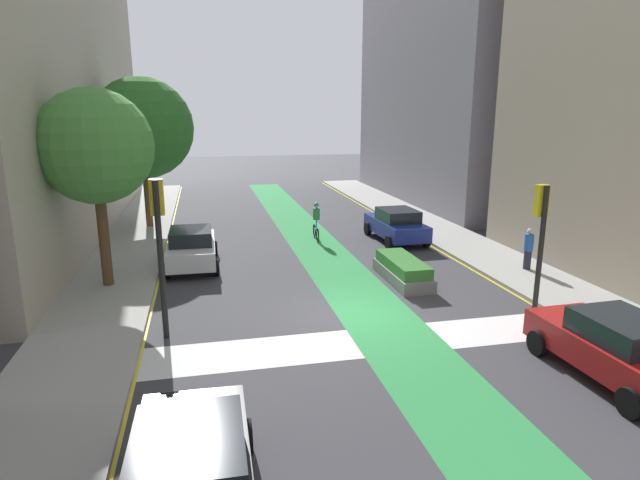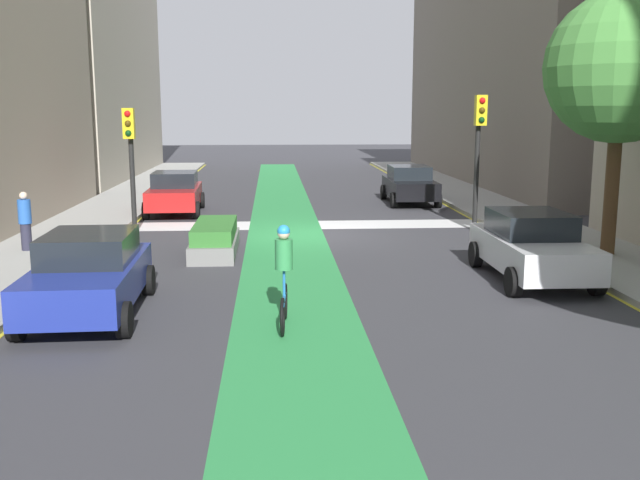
# 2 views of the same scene
# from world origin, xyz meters

# --- Properties ---
(ground_plane) EXTENTS (120.00, 120.00, 0.00)m
(ground_plane) POSITION_xyz_m (0.00, 0.00, 0.00)
(ground_plane) COLOR #38383D
(bike_lane_paint) EXTENTS (2.40, 60.00, 0.01)m
(bike_lane_paint) POSITION_xyz_m (0.79, 0.00, 0.00)
(bike_lane_paint) COLOR #2D8C47
(bike_lane_paint) RESTS_ON ground_plane
(crosswalk_band) EXTENTS (12.00, 1.80, 0.01)m
(crosswalk_band) POSITION_xyz_m (0.00, -2.00, 0.00)
(crosswalk_band) COLOR silver
(crosswalk_band) RESTS_ON ground_plane
(sidewalk_left) EXTENTS (3.00, 60.00, 0.15)m
(sidewalk_left) POSITION_xyz_m (-7.50, 0.00, 0.07)
(sidewalk_left) COLOR #9E9E99
(sidewalk_left) RESTS_ON ground_plane
(curb_stripe_left) EXTENTS (0.16, 60.00, 0.01)m
(curb_stripe_left) POSITION_xyz_m (-6.00, 0.00, 0.01)
(curb_stripe_left) COLOR yellow
(curb_stripe_left) RESTS_ON ground_plane
(sidewalk_right) EXTENTS (3.00, 60.00, 0.15)m
(sidewalk_right) POSITION_xyz_m (7.50, 0.00, 0.07)
(sidewalk_right) COLOR #9E9E99
(sidewalk_right) RESTS_ON ground_plane
(curb_stripe_right) EXTENTS (0.16, 60.00, 0.01)m
(curb_stripe_right) POSITION_xyz_m (6.00, 0.00, 0.01)
(curb_stripe_right) COLOR yellow
(curb_stripe_right) RESTS_ON ground_plane
(traffic_signal_near_right) EXTENTS (0.35, 0.52, 3.95)m
(traffic_signal_near_right) POSITION_xyz_m (5.66, -0.89, 2.78)
(traffic_signal_near_right) COLOR black
(traffic_signal_near_right) RESTS_ON ground_plane
(traffic_signal_near_left) EXTENTS (0.35, 0.52, 4.35)m
(traffic_signal_near_left) POSITION_xyz_m (-5.38, -0.37, 3.05)
(traffic_signal_near_left) COLOR black
(traffic_signal_near_left) RESTS_ON ground_plane
(car_blue_right_far) EXTENTS (2.11, 4.25, 1.57)m
(car_blue_right_far) POSITION_xyz_m (4.72, 8.63, 0.80)
(car_blue_right_far) COLOR navy
(car_blue_right_far) RESTS_ON ground_plane
(car_black_left_near) EXTENTS (2.08, 4.23, 1.57)m
(car_black_left_near) POSITION_xyz_m (-4.58, -7.54, 0.80)
(car_black_left_near) COLOR black
(car_black_left_near) RESTS_ON ground_plane
(car_white_left_far) EXTENTS (2.06, 4.22, 1.57)m
(car_white_left_far) POSITION_xyz_m (-4.75, 6.35, 0.80)
(car_white_left_far) COLOR silver
(car_white_left_far) RESTS_ON ground_plane
(car_red_right_near) EXTENTS (2.14, 4.26, 1.57)m
(car_red_right_near) POSITION_xyz_m (4.89, -5.14, 0.80)
(car_red_right_near) COLOR #A51919
(car_red_right_near) RESTS_ON ground_plane
(cyclist_in_lane) EXTENTS (0.32, 1.73, 1.86)m
(cyclist_in_lane) POSITION_xyz_m (1.02, 9.59, 0.97)
(cyclist_in_lane) COLOR black
(cyclist_in_lane) RESTS_ON ground_plane
(pedestrian_sidewalk_right_a) EXTENTS (0.34, 0.34, 1.59)m
(pedestrian_sidewalk_right_a) POSITION_xyz_m (7.84, 2.72, 0.95)
(pedestrian_sidewalk_right_a) COLOR #262638
(pedestrian_sidewalk_right_a) RESTS_ON sidewalk_right
(street_tree_near) EXTENTS (3.82, 3.82, 6.70)m
(street_tree_near) POSITION_xyz_m (-7.60, 4.24, 4.91)
(street_tree_near) COLOR brown
(street_tree_near) RESTS_ON sidewalk_left
(street_tree_far) EXTENTS (5.12, 5.12, 7.64)m
(street_tree_far) POSITION_xyz_m (-7.05, 14.07, 5.22)
(street_tree_far) COLOR brown
(street_tree_far) RESTS_ON sidewalk_left
(median_planter) EXTENTS (1.19, 3.37, 0.85)m
(median_planter) POSITION_xyz_m (2.79, 2.79, 0.40)
(median_planter) COLOR slate
(median_planter) RESTS_ON ground_plane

